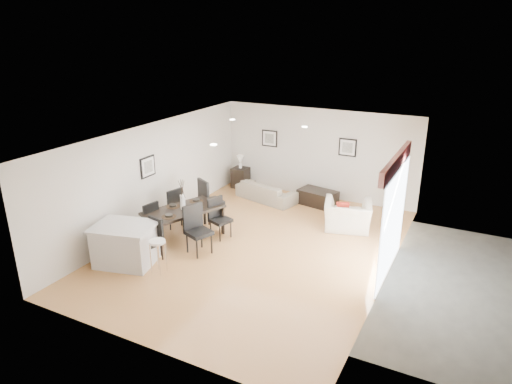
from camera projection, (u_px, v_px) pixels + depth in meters
The scene contains 26 objects.
ground at pixel (258, 248), 10.79m from camera, with size 8.00×8.00×0.00m, color #B7844B.
wall_back at pixel (318, 154), 13.68m from camera, with size 6.00×0.04×2.70m, color silver.
wall_front at pixel (139, 274), 6.99m from camera, with size 6.00×0.04×2.70m, color silver.
wall_left at pixel (153, 176), 11.62m from camera, with size 0.04×8.00×2.70m, color silver.
wall_right at pixel (392, 218), 9.05m from camera, with size 0.04×8.00×2.70m, color silver.
ceiling at pixel (258, 136), 9.88m from camera, with size 6.00×8.00×0.02m, color white.
sofa at pixel (266, 191), 13.69m from camera, with size 1.89×0.74×0.55m, color gray.
armchair at pixel (347, 215), 11.68m from camera, with size 1.17×1.02×0.76m, color beige.
dining_table at pixel (183, 212), 11.04m from camera, with size 1.60×2.11×0.79m.
dining_chair_wnear at pixel (149, 220), 10.97m from camera, with size 0.53×0.53×1.00m.
dining_chair_wfar at pixel (173, 206), 11.74m from camera, with size 0.58×0.58×1.06m.
dining_chair_enear at pixel (196, 226), 10.41m from camera, with size 0.67×0.67×1.14m.
dining_chair_efar at pixel (218, 215), 11.22m from camera, with size 0.57×0.57×1.01m.
dining_chair_head at pixel (153, 237), 10.10m from camera, with size 0.52×0.52×0.98m.
dining_chair_foot at pixel (208, 198), 12.06m from camera, with size 0.72×0.72×1.19m.
vase at pixel (182, 197), 10.91m from camera, with size 0.96×1.46×0.74m.
coffee_table at pixel (318, 197), 13.37m from camera, with size 1.09×0.65×0.44m, color black.
side_table at pixel (241, 177), 14.81m from camera, with size 0.49×0.49×0.65m, color black.
table_lamp at pixel (240, 160), 14.61m from camera, with size 0.22×0.22×0.41m.
cushion at pixel (343, 208), 11.56m from camera, with size 0.32×0.10×0.32m, color maroon.
kitchen_island at pixel (125, 244), 9.94m from camera, with size 1.50×1.28×0.91m.
bar_stool at pixel (157, 245), 9.49m from camera, with size 0.34×0.34×0.75m.
framed_print_back_left at pixel (270, 138), 14.24m from camera, with size 0.52×0.04×0.52m.
framed_print_back_right at pixel (348, 147), 13.17m from camera, with size 0.52×0.04×0.52m.
framed_print_left_wall at pixel (148, 167), 11.34m from camera, with size 0.04×0.52×0.52m.
sliding_door at pixel (394, 198), 9.21m from camera, with size 0.12×2.70×2.57m.
Camera 1 is at (4.40, -8.65, 4.92)m, focal length 32.00 mm.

